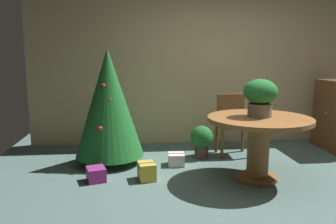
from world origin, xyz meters
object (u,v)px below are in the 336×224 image
holiday_tree (109,103)px  gift_box_cream (176,159)px  round_dining_table (259,134)px  flower_vase (260,95)px  gift_box_purple (96,174)px  wooden_chair_far (232,120)px  potted_plant (202,140)px  gift_box_gold (147,171)px

holiday_tree → gift_box_cream: holiday_tree is taller
round_dining_table → holiday_tree: (-1.77, 0.81, 0.28)m
flower_vase → gift_box_cream: size_ratio=1.80×
holiday_tree → gift_box_purple: (-0.12, -0.67, -0.75)m
round_dining_table → flower_vase: size_ratio=2.74×
gift_box_cream → wooden_chair_far: bearing=26.7°
round_dining_table → gift_box_cream: size_ratio=4.93×
flower_vase → potted_plant: 1.23m
wooden_chair_far → gift_box_gold: wooden_chair_far is taller
round_dining_table → gift_box_gold: round_dining_table is taller
round_dining_table → gift_box_purple: bearing=175.8°
gift_box_gold → gift_box_purple: bearing=178.6°
wooden_chair_far → potted_plant: 0.57m
holiday_tree → gift_box_gold: 1.10m
holiday_tree → gift_box_purple: 1.01m
gift_box_gold → round_dining_table: bearing=-5.4°
gift_box_gold → gift_box_cream: 0.65m
gift_box_purple → potted_plant: 1.61m
flower_vase → gift_box_gold: bearing=176.1°
gift_box_gold → gift_box_cream: bearing=49.9°
gift_box_purple → potted_plant: potted_plant is taller
flower_vase → wooden_chair_far: bearing=90.5°
flower_vase → round_dining_table: bearing=-104.8°
potted_plant → gift_box_purple: bearing=-151.7°
flower_vase → gift_box_gold: 1.59m
holiday_tree → potted_plant: holiday_tree is taller
wooden_chair_far → gift_box_gold: 1.65m
round_dining_table → holiday_tree: size_ratio=0.77×
holiday_tree → round_dining_table: bearing=-24.6°
wooden_chair_far → gift_box_purple: 2.15m
round_dining_table → gift_box_cream: (-0.89, 0.62, -0.47)m
wooden_chair_far → gift_box_gold: (-1.30, -0.94, -0.40)m
wooden_chair_far → gift_box_gold: size_ratio=3.33×
potted_plant → wooden_chair_far: bearing=19.0°
wooden_chair_far → gift_box_cream: bearing=-153.3°
wooden_chair_far → holiday_tree: (-1.77, -0.25, 0.32)m
round_dining_table → gift_box_gold: bearing=174.6°
holiday_tree → wooden_chair_far: bearing=8.1°
wooden_chair_far → holiday_tree: size_ratio=0.57×
gift_box_gold → gift_box_cream: gift_box_gold is taller
round_dining_table → gift_box_cream: 1.18m
holiday_tree → gift_box_gold: holiday_tree is taller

